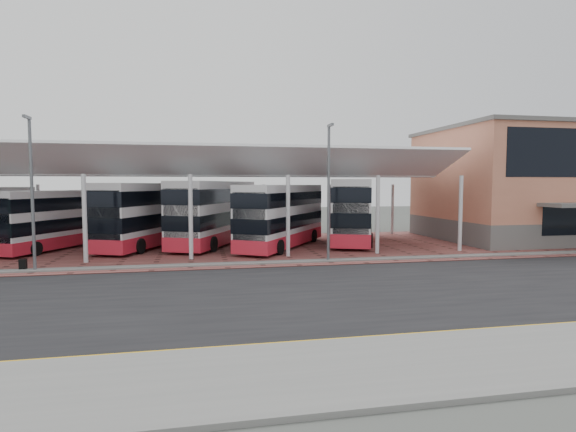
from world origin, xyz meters
name	(u,v)px	position (x,y,z in m)	size (l,w,h in m)	color
ground	(325,287)	(0.00, 0.00, 0.00)	(140.00, 140.00, 0.00)	#424541
road	(331,292)	(0.00, -1.00, 0.01)	(120.00, 14.00, 0.02)	black
forecourt	(303,246)	(2.00, 13.00, 0.03)	(72.00, 16.00, 0.06)	brown
sidewalk	(422,364)	(0.00, -9.00, 0.07)	(120.00, 4.00, 0.14)	slate
north_kerb	(296,262)	(0.00, 6.20, 0.07)	(120.00, 0.80, 0.14)	slate
yellow_line_near	(389,339)	(0.00, -7.00, 0.03)	(120.00, 0.12, 0.01)	#E7AC0D
yellow_line_far	(385,335)	(0.00, -6.70, 0.03)	(120.00, 0.12, 0.01)	#E7AC0D
canopy	(191,168)	(-6.00, 13.94, 5.80)	(37.00, 11.63, 7.07)	silver
terminal	(543,184)	(23.00, 13.92, 4.66)	(18.40, 14.40, 9.25)	#605E5B
lamp_west	(32,189)	(-14.00, 6.27, 4.36)	(0.16, 0.90, 8.07)	#5B5E64
lamp_east	(329,188)	(2.00, 6.27, 4.36)	(0.16, 0.90, 8.07)	#5B5E64
bus_1	(57,220)	(-15.40, 15.04, 2.10)	(6.29, 10.02, 4.12)	silver
bus_2	(149,215)	(-9.09, 15.04, 2.36)	(6.79, 11.35, 4.63)	silver
bus_3	(215,213)	(-4.31, 15.08, 2.43)	(7.15, 11.65, 4.77)	silver
bus_4	(282,216)	(0.40, 12.68, 2.30)	(8.01, 10.56, 4.51)	silver
bus_5	(353,211)	(6.57, 14.88, 2.49)	(6.81, 12.05, 4.89)	silver
suitcase	(23,265)	(-14.66, 6.53, 0.36)	(0.35, 0.25, 0.60)	black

